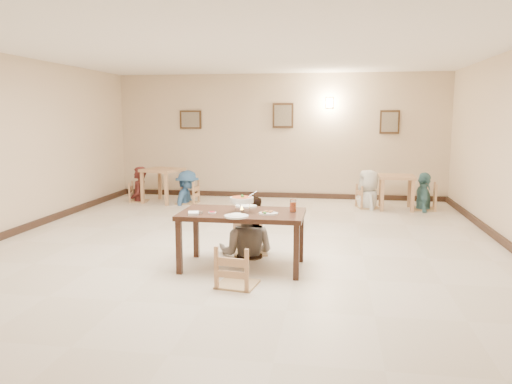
% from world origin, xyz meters
% --- Properties ---
extents(floor, '(10.00, 10.00, 0.00)m').
position_xyz_m(floor, '(0.00, 0.00, 0.00)').
color(floor, beige).
rests_on(floor, ground).
extents(ceiling, '(10.00, 10.00, 0.00)m').
position_xyz_m(ceiling, '(0.00, 0.00, 3.00)').
color(ceiling, white).
rests_on(ceiling, wall_back).
extents(wall_back, '(10.00, 0.00, 10.00)m').
position_xyz_m(wall_back, '(0.00, 5.00, 1.50)').
color(wall_back, beige).
rests_on(wall_back, floor).
extents(wall_front, '(10.00, 0.00, 10.00)m').
position_xyz_m(wall_front, '(0.00, -5.00, 1.50)').
color(wall_front, beige).
rests_on(wall_front, floor).
extents(baseboard_back, '(8.00, 0.06, 0.12)m').
position_xyz_m(baseboard_back, '(0.00, 4.97, 0.06)').
color(baseboard_back, '#311F16').
rests_on(baseboard_back, floor).
extents(baseboard_left, '(0.06, 10.00, 0.12)m').
position_xyz_m(baseboard_left, '(-3.97, 0.00, 0.06)').
color(baseboard_left, '#311F16').
rests_on(baseboard_left, floor).
extents(picture_a, '(0.55, 0.04, 0.45)m').
position_xyz_m(picture_a, '(-2.20, 4.96, 1.90)').
color(picture_a, '#3C2616').
rests_on(picture_a, wall_back).
extents(picture_b, '(0.50, 0.04, 0.60)m').
position_xyz_m(picture_b, '(0.10, 4.96, 2.00)').
color(picture_b, '#3C2616').
rests_on(picture_b, wall_back).
extents(picture_c, '(0.45, 0.04, 0.55)m').
position_xyz_m(picture_c, '(2.60, 4.96, 1.85)').
color(picture_c, '#3C2616').
rests_on(picture_c, wall_back).
extents(wall_sconce, '(0.16, 0.05, 0.22)m').
position_xyz_m(wall_sconce, '(1.20, 4.96, 2.30)').
color(wall_sconce, '#FFD88C').
rests_on(wall_sconce, wall_back).
extents(main_table, '(1.61, 0.91, 0.75)m').
position_xyz_m(main_table, '(0.17, -0.82, 0.67)').
color(main_table, '#3C2115').
rests_on(main_table, floor).
extents(chair_far, '(0.48, 0.48, 1.02)m').
position_xyz_m(chair_far, '(0.14, -0.10, 0.51)').
color(chair_far, tan).
rests_on(chair_far, floor).
extents(chair_near, '(0.45, 0.45, 0.95)m').
position_xyz_m(chair_near, '(0.24, -1.53, 0.47)').
color(chair_near, tan).
rests_on(chair_near, floor).
extents(main_diner, '(0.91, 0.73, 1.76)m').
position_xyz_m(main_diner, '(0.11, -0.20, 0.88)').
color(main_diner, gray).
rests_on(main_diner, floor).
extents(curry_warmer, '(0.34, 0.30, 0.27)m').
position_xyz_m(curry_warmer, '(0.17, -0.85, 0.91)').
color(curry_warmer, silver).
rests_on(curry_warmer, main_table).
extents(rice_plate_far, '(0.31, 0.31, 0.07)m').
position_xyz_m(rice_plate_far, '(0.16, -0.48, 0.77)').
color(rice_plate_far, white).
rests_on(rice_plate_far, main_table).
extents(rice_plate_near, '(0.30, 0.30, 0.07)m').
position_xyz_m(rice_plate_near, '(0.16, -1.18, 0.77)').
color(rice_plate_near, white).
rests_on(rice_plate_near, main_table).
extents(fried_plate, '(0.25, 0.25, 0.05)m').
position_xyz_m(fried_plate, '(0.53, -0.94, 0.77)').
color(fried_plate, white).
rests_on(fried_plate, main_table).
extents(chili_dish, '(0.10, 0.10, 0.02)m').
position_xyz_m(chili_dish, '(-0.20, -0.98, 0.76)').
color(chili_dish, white).
rests_on(chili_dish, main_table).
extents(napkin_cutlery, '(0.20, 0.28, 0.03)m').
position_xyz_m(napkin_cutlery, '(-0.41, -1.09, 0.77)').
color(napkin_cutlery, white).
rests_on(napkin_cutlery, main_table).
extents(drink_glass, '(0.08, 0.08, 0.17)m').
position_xyz_m(drink_glass, '(0.82, -0.73, 0.83)').
color(drink_glass, white).
rests_on(drink_glass, main_table).
extents(bg_table_left, '(0.98, 0.98, 0.79)m').
position_xyz_m(bg_table_left, '(-2.57, 3.86, 0.65)').
color(bg_table_left, tan).
rests_on(bg_table_left, floor).
extents(bg_table_right, '(0.76, 0.76, 0.74)m').
position_xyz_m(bg_table_right, '(2.67, 3.81, 0.60)').
color(bg_table_right, tan).
rests_on(bg_table_right, floor).
extents(bg_chair_ll, '(0.41, 0.41, 0.87)m').
position_xyz_m(bg_chair_ll, '(-3.17, 3.88, 0.43)').
color(bg_chair_ll, tan).
rests_on(bg_chair_ll, floor).
extents(bg_chair_lr, '(0.46, 0.46, 0.98)m').
position_xyz_m(bg_chair_lr, '(-1.97, 3.81, 0.49)').
color(bg_chair_lr, tan).
rests_on(bg_chair_lr, floor).
extents(bg_chair_rl, '(0.44, 0.44, 0.95)m').
position_xyz_m(bg_chair_rl, '(2.09, 3.88, 0.47)').
color(bg_chair_rl, tan).
rests_on(bg_chair_rl, floor).
extents(bg_chair_rr, '(0.51, 0.51, 1.08)m').
position_xyz_m(bg_chair_rr, '(3.26, 3.87, 0.54)').
color(bg_chair_rr, tan).
rests_on(bg_chair_rr, floor).
extents(bg_diner_a, '(0.54, 0.68, 1.64)m').
position_xyz_m(bg_diner_a, '(-3.17, 3.88, 0.82)').
color(bg_diner_a, '#54201F').
rests_on(bg_diner_a, floor).
extents(bg_diner_b, '(0.64, 1.03, 1.52)m').
position_xyz_m(bg_diner_b, '(-1.97, 3.81, 0.76)').
color(bg_diner_b, '#406997').
rests_on(bg_diner_b, floor).
extents(bg_diner_c, '(0.69, 0.91, 1.67)m').
position_xyz_m(bg_diner_c, '(2.09, 3.88, 0.84)').
color(bg_diner_c, silver).
rests_on(bg_diner_c, floor).
extents(bg_diner_d, '(0.47, 0.97, 1.60)m').
position_xyz_m(bg_diner_d, '(3.26, 3.87, 0.80)').
color(bg_diner_d, teal).
rests_on(bg_diner_d, floor).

